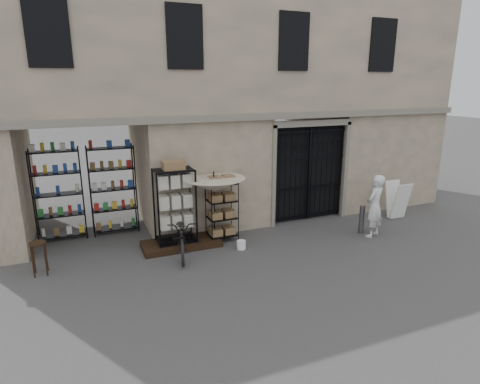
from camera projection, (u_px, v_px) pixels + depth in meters
name	position (u px, v px, depth m)	size (l,w,h in m)	color
ground	(291.00, 255.00, 9.98)	(80.00, 80.00, 0.00)	black
main_building	(232.00, 70.00, 12.35)	(14.00, 4.00, 9.00)	tan
shop_recess	(88.00, 188.00, 10.43)	(3.00, 1.70, 3.00)	black
shop_shelving	(86.00, 192.00, 10.92)	(2.70, 0.50, 2.50)	black
iron_gate	(306.00, 172.00, 12.25)	(2.50, 0.21, 3.00)	black
step_platform	(181.00, 244.00, 10.46)	(2.00, 0.90, 0.15)	black
display_cabinet	(175.00, 210.00, 10.21)	(1.06, 0.78, 2.07)	black
wire_rack	(222.00, 211.00, 10.71)	(0.79, 0.60, 1.69)	black
market_umbrella	(214.00, 181.00, 10.36)	(1.53, 1.56, 2.33)	black
white_bucket	(241.00, 245.00, 10.31)	(0.23, 0.23, 0.22)	white
bicycle	(183.00, 254.00, 10.00)	(0.66, 1.00, 1.90)	black
wooden_stool	(39.00, 258.00, 8.87)	(0.40, 0.40, 0.76)	black
steel_bollard	(362.00, 220.00, 11.32)	(0.15, 0.15, 0.80)	#5B5C5F
shopkeeper	(372.00, 236.00, 11.20)	(0.64, 1.75, 0.42)	silver
easel_sign	(397.00, 200.00, 12.52)	(0.56, 0.64, 1.15)	silver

